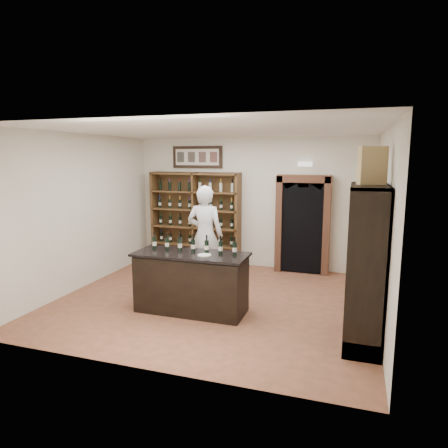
{
  "coord_description": "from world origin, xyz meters",
  "views": [
    {
      "loc": [
        2.3,
        -6.48,
        2.56
      ],
      "look_at": [
        0.08,
        0.3,
        1.36
      ],
      "focal_mm": 32.0,
      "sensor_mm": 36.0,
      "label": 1
    }
  ],
  "objects_px": {
    "wine_shelf": "(196,218)",
    "shopkeeper": "(205,235)",
    "wine_crate": "(372,166)",
    "side_cabinet": "(366,290)",
    "tasting_counter": "(191,283)",
    "counter_bottle_0": "(154,243)"
  },
  "relations": [
    {
      "from": "counter_bottle_0",
      "to": "side_cabinet",
      "type": "relative_size",
      "value": 0.14
    },
    {
      "from": "tasting_counter",
      "to": "wine_crate",
      "type": "distance_m",
      "value": 3.35
    },
    {
      "from": "wine_shelf",
      "to": "side_cabinet",
      "type": "height_order",
      "value": "same"
    },
    {
      "from": "wine_shelf",
      "to": "wine_crate",
      "type": "xyz_separation_m",
      "value": [
        3.8,
        -3.24,
        1.35
      ]
    },
    {
      "from": "side_cabinet",
      "to": "shopkeeper",
      "type": "bearing_deg",
      "value": 149.84
    },
    {
      "from": "wine_shelf",
      "to": "shopkeeper",
      "type": "distance_m",
      "value": 1.68
    },
    {
      "from": "side_cabinet",
      "to": "counter_bottle_0",
      "type": "bearing_deg",
      "value": 173.32
    },
    {
      "from": "wine_shelf",
      "to": "side_cabinet",
      "type": "bearing_deg",
      "value": -40.21
    },
    {
      "from": "shopkeeper",
      "to": "wine_crate",
      "type": "relative_size",
      "value": 4.05
    },
    {
      "from": "wine_shelf",
      "to": "wine_crate",
      "type": "bearing_deg",
      "value": -40.38
    },
    {
      "from": "side_cabinet",
      "to": "wine_crate",
      "type": "distance_m",
      "value": 1.69
    },
    {
      "from": "tasting_counter",
      "to": "shopkeeper",
      "type": "xyz_separation_m",
      "value": [
        -0.3,
        1.46,
        0.51
      ]
    },
    {
      "from": "side_cabinet",
      "to": "shopkeeper",
      "type": "height_order",
      "value": "side_cabinet"
    },
    {
      "from": "counter_bottle_0",
      "to": "side_cabinet",
      "type": "bearing_deg",
      "value": -6.68
    },
    {
      "from": "shopkeeper",
      "to": "tasting_counter",
      "type": "bearing_deg",
      "value": 99.5
    },
    {
      "from": "shopkeeper",
      "to": "wine_crate",
      "type": "bearing_deg",
      "value": 147.45
    },
    {
      "from": "wine_shelf",
      "to": "side_cabinet",
      "type": "relative_size",
      "value": 1.0
    },
    {
      "from": "wine_shelf",
      "to": "shopkeeper",
      "type": "relative_size",
      "value": 1.1
    },
    {
      "from": "side_cabinet",
      "to": "tasting_counter",
      "type": "bearing_deg",
      "value": 173.72
    },
    {
      "from": "wine_crate",
      "to": "shopkeeper",
      "type": "bearing_deg",
      "value": 128.74
    },
    {
      "from": "counter_bottle_0",
      "to": "wine_crate",
      "type": "distance_m",
      "value": 3.7
    },
    {
      "from": "counter_bottle_0",
      "to": "shopkeeper",
      "type": "bearing_deg",
      "value": 72.85
    }
  ]
}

